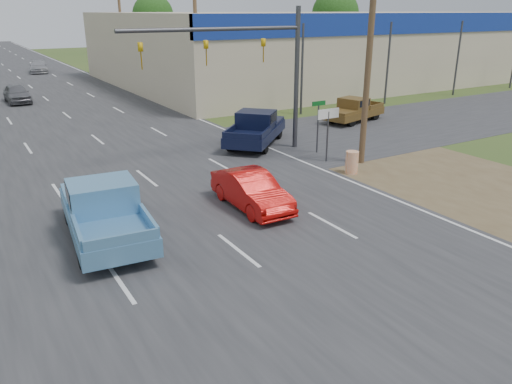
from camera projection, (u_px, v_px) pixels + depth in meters
main_road at (46, 99)px, 40.64m from camera, size 15.00×180.00×0.02m
cross_road at (132, 167)px, 22.98m from camera, size 120.00×10.00×0.02m
dirt_verge at (433, 174)px, 21.93m from camera, size 8.00×18.00×0.01m
big_box_store at (348, 44)px, 55.07m from camera, size 50.00×28.10×6.60m
utility_pole_1 at (370, 46)px, 21.79m from camera, size 2.00×0.28×10.00m
utility_pole_2 at (196, 32)px, 36.23m from camera, size 2.00×0.28×10.00m
utility_pole_3 at (121, 26)px, 50.68m from camera, size 2.00×0.28×10.00m
tree_3 at (335, 14)px, 89.45m from camera, size 8.40×8.40×10.40m
tree_5 at (153, 15)px, 97.41m from camera, size 7.98×7.98×9.88m
barrel_0 at (352, 162)px, 21.90m from camera, size 0.56×0.56×1.00m
barrel_1 at (258, 126)px, 28.92m from camera, size 0.56×0.56×1.00m
lane_sign at (328, 122)px, 23.13m from camera, size 1.20×0.08×2.52m
street_name_sign at (318, 121)px, 24.72m from camera, size 0.80×0.08×2.61m
signal_mast at (251, 55)px, 23.38m from camera, size 9.12×0.40×7.00m
red_convertible at (251, 191)px, 17.97m from camera, size 1.49×4.05×1.32m
blue_pickup at (104, 209)px, 15.59m from camera, size 2.70×5.77×1.85m
navy_pickup at (256, 128)px, 26.62m from camera, size 5.32×5.20×1.78m
brown_pickup at (353, 110)px, 32.02m from camera, size 4.92×2.91×1.53m
distant_car_grey at (17, 94)px, 38.64m from camera, size 1.78×4.15×1.40m
distant_car_silver at (39, 67)px, 57.52m from camera, size 2.60×4.94×1.37m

